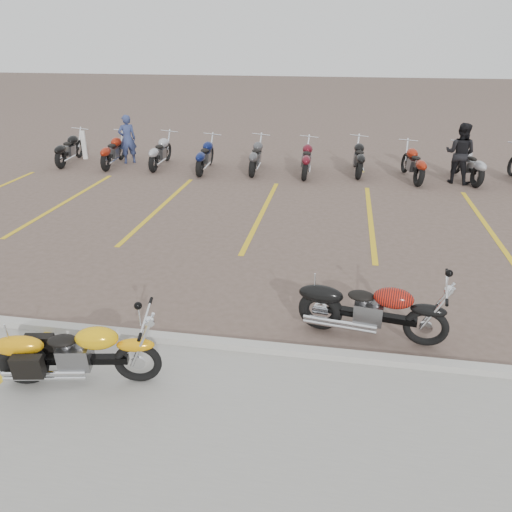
{
  "coord_description": "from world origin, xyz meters",
  "views": [
    {
      "loc": [
        1.9,
        -7.88,
        4.14
      ],
      "look_at": [
        0.6,
        -0.36,
        0.75
      ],
      "focal_mm": 35.0,
      "sensor_mm": 36.0,
      "label": 1
    }
  ],
  "objects_px": {
    "yellow_cruiser": "(76,355)",
    "person_a": "(127,139)",
    "person_b": "(460,153)",
    "flame_cruiser": "(368,310)",
    "bollard": "(84,145)"
  },
  "relations": [
    {
      "from": "yellow_cruiser",
      "to": "person_a",
      "type": "xyz_separation_m",
      "value": [
        -4.23,
        11.63,
        0.4
      ]
    },
    {
      "from": "bollard",
      "to": "flame_cruiser",
      "type": "bearing_deg",
      "value": -46.3
    },
    {
      "from": "yellow_cruiser",
      "to": "person_a",
      "type": "height_order",
      "value": "person_a"
    },
    {
      "from": "bollard",
      "to": "person_a",
      "type": "bearing_deg",
      "value": -10.22
    },
    {
      "from": "yellow_cruiser",
      "to": "person_b",
      "type": "relative_size",
      "value": 1.15
    },
    {
      "from": "person_b",
      "to": "person_a",
      "type": "bearing_deg",
      "value": 22.03
    },
    {
      "from": "yellow_cruiser",
      "to": "person_b",
      "type": "bearing_deg",
      "value": 48.12
    },
    {
      "from": "flame_cruiser",
      "to": "person_a",
      "type": "xyz_separation_m",
      "value": [
        -7.92,
        9.89,
        0.39
      ]
    },
    {
      "from": "person_a",
      "to": "person_b",
      "type": "height_order",
      "value": "person_b"
    },
    {
      "from": "yellow_cruiser",
      "to": "person_b",
      "type": "distance_m",
      "value": 12.76
    },
    {
      "from": "yellow_cruiser",
      "to": "person_a",
      "type": "relative_size",
      "value": 1.25
    },
    {
      "from": "yellow_cruiser",
      "to": "bollard",
      "type": "relative_size",
      "value": 2.07
    },
    {
      "from": "yellow_cruiser",
      "to": "bollard",
      "type": "bearing_deg",
      "value": 106.38
    },
    {
      "from": "flame_cruiser",
      "to": "person_a",
      "type": "distance_m",
      "value": 12.68
    },
    {
      "from": "flame_cruiser",
      "to": "yellow_cruiser",
      "type": "bearing_deg",
      "value": -146.29
    }
  ]
}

